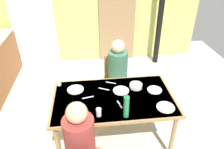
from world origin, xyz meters
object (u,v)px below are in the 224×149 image
at_px(dining_table, 113,101).
at_px(serving_bowl_center, 136,86).
at_px(chair_far_diner, 117,78).
at_px(water_bottle_green_near, 126,106).
at_px(person_far_diner, 118,67).
at_px(person_near_diner, 80,138).

bearing_deg(dining_table, serving_bowl_center, 28.51).
bearing_deg(chair_far_diner, water_bottle_green_near, 87.32).
xyz_separation_m(dining_table, water_bottle_green_near, (0.10, -0.36, 0.21)).
bearing_deg(dining_table, person_far_diner, 77.08).
distance_m(dining_table, person_far_diner, 0.69).
distance_m(dining_table, water_bottle_green_near, 0.43).
relative_size(person_near_diner, serving_bowl_center, 4.53).
distance_m(water_bottle_green_near, serving_bowl_center, 0.60).
distance_m(person_far_diner, serving_bowl_center, 0.52).
relative_size(water_bottle_green_near, serving_bowl_center, 1.81).
xyz_separation_m(dining_table, person_far_diner, (0.15, 0.67, 0.12)).
bearing_deg(person_far_diner, serving_bowl_center, 109.98).
xyz_separation_m(person_near_diner, water_bottle_green_near, (0.51, 0.31, 0.09)).
height_order(person_near_diner, water_bottle_green_near, person_near_diner).
height_order(dining_table, chair_far_diner, chair_far_diner).
bearing_deg(water_bottle_green_near, serving_bowl_center, 66.68).
relative_size(dining_table, serving_bowl_center, 9.10).
relative_size(dining_table, chair_far_diner, 1.78).
height_order(dining_table, serving_bowl_center, serving_bowl_center).
relative_size(dining_table, person_far_diner, 2.01).
distance_m(person_near_diner, person_far_diner, 1.45).
xyz_separation_m(chair_far_diner, serving_bowl_center, (0.18, -0.62, 0.26)).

